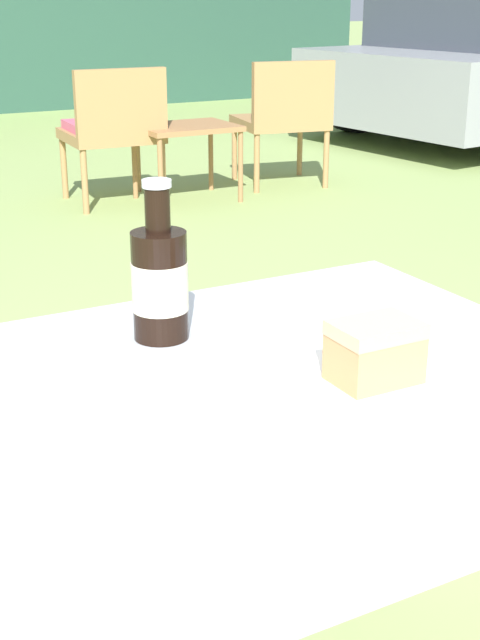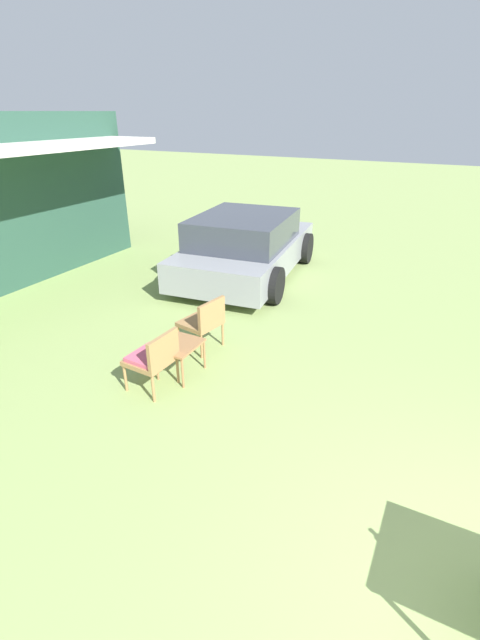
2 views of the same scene
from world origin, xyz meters
The scene contains 4 objects.
parked_car centered at (5.44, 4.84, 0.63)m, with size 4.15×2.49×1.29m.
wicker_chair_cushioned centered at (1.28, 4.00, 0.45)m, with size 0.55×0.53×0.78m.
wicker_chair_plain centered at (2.41, 3.98, 0.45)m, with size 0.60×0.58×0.78m.
garden_side_table centered at (1.70, 3.90, 0.39)m, with size 0.56×0.44×0.45m.
Camera 2 is at (-2.17, 1.04, 3.11)m, focal length 24.00 mm.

